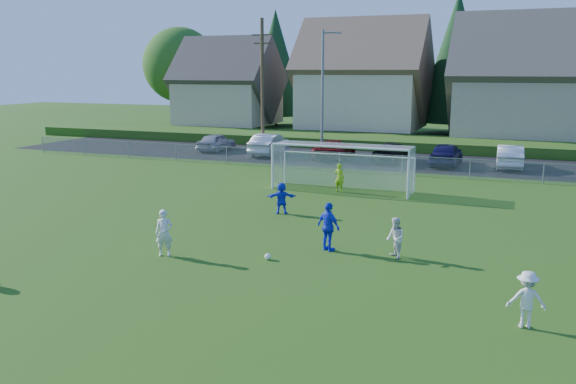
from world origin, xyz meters
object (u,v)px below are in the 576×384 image
Objects in this scene: player_blue_a at (329,227)px; car_b at (269,144)px; car_a at (216,142)px; soccer_goal at (343,160)px; car_c at (335,149)px; player_blue_b at (281,198)px; car_f at (510,156)px; player_white_b at (395,238)px; car_e at (446,154)px; player_white_c at (527,299)px; player_white_a at (164,233)px; car_d at (391,152)px; soccer_ball at (268,257)px; goalkeeper at (339,178)px.

player_blue_a reaches higher than car_b.
car_a is 18.14m from soccer_goal.
player_blue_a is 22.94m from car_c.
car_f is (9.06, 17.41, 0.05)m from player_blue_b.
car_b is at bearing 129.32° from soccer_goal.
player_white_b is 0.31× the size of car_e.
player_white_a is at bearing -17.44° from player_white_c.
car_f is (21.88, -0.53, 0.06)m from car_a.
car_f is at bearing 54.25° from soccer_goal.
player_white_a reaches higher than car_f.
player_white_c is 17.96m from soccer_goal.
car_d is (-8.97, 26.24, -0.05)m from player_white_c.
car_e is (-1.01, 21.47, 0.07)m from player_white_b.
soccer_goal is at bearing 51.28° from car_f.
player_white_c reaches higher than soccer_ball.
player_white_b is at bearing 93.27° from car_e.
car_a reaches higher than soccer_ball.
soccer_ball is at bearing 70.76° from car_f.
player_blue_b is at bearing 89.27° from car_d.
car_a is 17.92m from car_e.
player_white_a is at bearing 101.42° from car_b.
player_blue_a is 0.37× the size of car_d.
player_blue_b is (1.40, 7.31, -0.10)m from player_white_a.
car_b is at bearing 178.45° from player_white_b.
car_a is at bearing -77.35° from player_blue_b.
player_white_a is 24.66m from car_c.
car_a is (-11.42, 25.24, -0.12)m from player_white_a.
car_b is 13.05m from car_e.
player_white_b is 0.30× the size of car_d.
player_blue_a is at bearing 3.41° from player_white_a.
car_d is 3.76m from car_e.
player_white_b is 26.01m from car_b.
player_white_a is 27.70m from car_a.
car_b reaches higher than car_c.
soccer_goal reaches higher than goalkeeper.
player_white_c is at bearing -18.25° from soccer_ball.
car_e is at bearing 50.98° from player_white_a.
car_e is at bearing -129.66° from player_blue_b.
player_blue_b is 17.55m from car_c.
player_white_a is 11.82m from player_white_c.
player_white_a reaches higher than player_white_c.
player_blue_a is at bearing -42.71° from player_white_c.
player_white_b is at bearing 24.21° from soccer_ball.
goalkeeper reaches higher than car_f.
player_white_a is 26.84m from car_f.
player_white_c is at bearing -58.95° from soccer_goal.
car_c reaches higher than car_a.
car_a is 0.83× the size of car_b.
car_b is (-14.05, 21.89, 0.10)m from player_white_b.
car_e is at bearing 174.58° from car_b.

